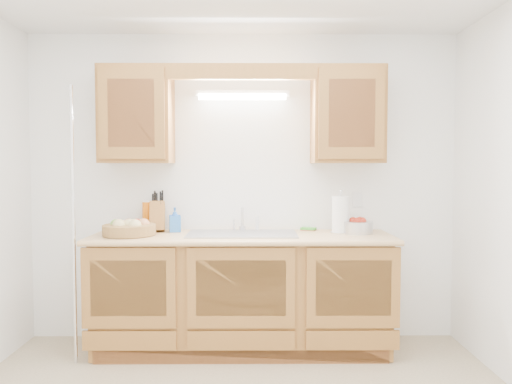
{
  "coord_description": "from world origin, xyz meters",
  "views": [
    {
      "loc": [
        0.09,
        -2.62,
        1.43
      ],
      "look_at": [
        0.11,
        0.85,
        1.25
      ],
      "focal_mm": 35.0,
      "sensor_mm": 36.0,
      "label": 1
    }
  ],
  "objects_px": {
    "knife_block": "(157,216)",
    "apple_bowl": "(357,226)",
    "paper_towel": "(341,215)",
    "fruit_basket": "(129,228)"
  },
  "relations": [
    {
      "from": "knife_block",
      "to": "apple_bowl",
      "type": "relative_size",
      "value": 1.27
    },
    {
      "from": "apple_bowl",
      "to": "paper_towel",
      "type": "bearing_deg",
      "value": 175.34
    },
    {
      "from": "knife_block",
      "to": "paper_towel",
      "type": "relative_size",
      "value": 1.0
    },
    {
      "from": "fruit_basket",
      "to": "knife_block",
      "type": "bearing_deg",
      "value": 55.56
    },
    {
      "from": "apple_bowl",
      "to": "fruit_basket",
      "type": "bearing_deg",
      "value": -176.46
    },
    {
      "from": "knife_block",
      "to": "paper_towel",
      "type": "distance_m",
      "value": 1.47
    },
    {
      "from": "knife_block",
      "to": "paper_towel",
      "type": "bearing_deg",
      "value": -12.8
    },
    {
      "from": "paper_towel",
      "to": "apple_bowl",
      "type": "distance_m",
      "value": 0.15
    },
    {
      "from": "fruit_basket",
      "to": "apple_bowl",
      "type": "xyz_separation_m",
      "value": [
        1.76,
        0.11,
        0.0
      ]
    },
    {
      "from": "knife_block",
      "to": "apple_bowl",
      "type": "bearing_deg",
      "value": -12.78
    }
  ]
}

